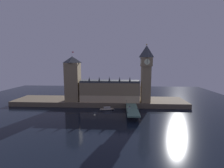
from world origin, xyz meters
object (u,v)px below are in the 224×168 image
Objects in this scene: street_lamp_near at (127,109)px; street_lamp_mid at (138,105)px; victoria_tower at (73,79)px; pedestrian_far_rail at (127,106)px; clock_tower at (146,72)px; pedestrian_near_rail at (128,112)px; pedestrian_mid_walk at (137,108)px; street_lamp_far at (126,101)px; car_northbound_lead at (130,107)px; boat_upstream at (107,109)px.

street_lamp_mid reaches higher than street_lamp_near.
victoria_tower reaches higher than pedestrian_far_rail.
pedestrian_near_rail is at bearing -116.51° from clock_tower.
street_lamp_mid reaches higher than pedestrian_far_rail.
pedestrian_near_rail reaches higher than pedestrian_mid_walk.
street_lamp_far is at bearing 90.79° from pedestrian_near_rail.
street_lamp_near reaches higher than car_northbound_lead.
clock_tower is at bearing 63.49° from pedestrian_near_rail.
car_northbound_lead is (-20.47, -28.56, -35.74)m from clock_tower.
pedestrian_far_rail is at bearing 138.32° from pedestrian_mid_walk.
clock_tower is at bearing 36.25° from street_lamp_far.
street_lamp_far is at bearing 124.85° from pedestrian_mid_walk.
street_lamp_mid is 18.55m from street_lamp_far.
street_lamp_mid is (-12.21, -31.95, -32.02)m from clock_tower.
street_lamp_far reaches higher than street_lamp_near.
boat_upstream is at bearing 127.86° from pedestrian_near_rail.
car_northbound_lead is (69.54, -31.59, -26.86)m from victoria_tower.
clock_tower is 3.94× the size of boat_upstream.
clock_tower reaches higher than street_lamp_near.
clock_tower is at bearing 69.01° from pedestrian_mid_walk.
boat_upstream is at bearing -158.71° from clock_tower.
clock_tower is 50.12m from car_northbound_lead.
street_lamp_mid is 37.20m from boat_upstream.
victoria_tower reaches higher than car_northbound_lead.
pedestrian_mid_walk is at bearing -24.89° from boat_upstream.
street_lamp_near is (-3.02, -18.11, 3.40)m from car_northbound_lead.
pedestrian_mid_walk is 3.59m from street_lamp_mid.
car_northbound_lead is 12.31m from street_lamp_far.
boat_upstream is at bearing -24.87° from victoria_tower.
street_lamp_far is at bearing -143.75° from clock_tower.
street_lamp_near is (-0.40, -23.14, 3.11)m from pedestrian_far_rail.
street_lamp_near is 0.92× the size of street_lamp_far.
street_lamp_far reaches higher than car_northbound_lead.
car_northbound_lead is at bearing -24.43° from victoria_tower.
pedestrian_near_rail is at bearing -127.18° from street_lamp_mid.
car_northbound_lead is at bearing -125.64° from clock_tower.
car_northbound_lead is 18.67m from street_lamp_near.
pedestrian_far_rail reaches higher than car_northbound_lead.
pedestrian_near_rail is (-23.10, -46.30, -35.42)m from clock_tower.
car_northbound_lead is at bearing -23.63° from boat_upstream.
street_lamp_mid is (11.29, 14.72, 0.32)m from street_lamp_near.
street_lamp_near is 0.37× the size of boat_upstream.
car_northbound_lead is 5.68m from pedestrian_far_rail.
victoria_tower is at bearing 158.36° from pedestrian_far_rail.
car_northbound_lead is 27.67m from boat_upstream.
clock_tower is 38.15× the size of pedestrian_near_rail.
clock_tower is 63.69m from boat_upstream.
pedestrian_near_rail is (66.92, -49.33, -26.54)m from victoria_tower.
car_northbound_lead is 2.56× the size of pedestrian_far_rail.
clock_tower is 40.10× the size of pedestrian_mid_walk.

